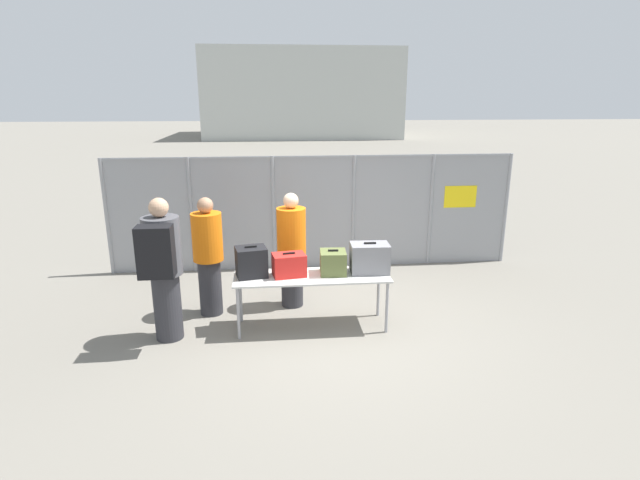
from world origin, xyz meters
TOP-DOWN VIEW (x-y plane):
  - ground_plane at (0.00, 0.00)m, footprint 120.00×120.00m
  - fence_section at (0.02, 2.55)m, footprint 7.22×0.07m
  - inspection_table at (-0.24, 0.08)m, footprint 2.05×0.65m
  - suitcase_black at (-1.03, 0.14)m, footprint 0.45×0.40m
  - suitcase_red at (-0.54, 0.10)m, footprint 0.46×0.36m
  - suitcase_olive at (0.05, 0.13)m, footprint 0.36×0.37m
  - suitcase_grey at (0.54, 0.14)m, footprint 0.52×0.36m
  - traveler_hooded at (-2.10, -0.13)m, footprint 0.46×0.71m
  - security_worker_near at (-0.47, 0.84)m, footprint 0.42×0.42m
  - security_worker_far at (-1.65, 0.66)m, footprint 0.42×0.42m
  - utility_trailer at (0.67, 4.82)m, footprint 3.52×2.08m
  - distant_hangar at (1.68, 34.85)m, footprint 14.31×10.74m

SIDE VIEW (x-z plane):
  - ground_plane at x=0.00m, z-range 0.00..0.00m
  - utility_trailer at x=0.67m, z-range 0.06..0.68m
  - inspection_table at x=-0.24m, z-range 0.31..1.05m
  - security_worker_far at x=-1.65m, z-range 0.03..1.73m
  - security_worker_near at x=-0.47m, z-range 0.03..1.73m
  - suitcase_red at x=-0.54m, z-range 0.73..1.05m
  - suitcase_olive at x=0.05m, z-range 0.73..1.06m
  - suitcase_black at x=-1.03m, z-range 0.73..1.14m
  - suitcase_grey at x=0.54m, z-range 0.73..1.15m
  - traveler_hooded at x=-2.10m, z-range 0.09..1.94m
  - fence_section at x=0.02m, z-range 0.05..2.08m
  - distant_hangar at x=1.68m, z-range 0.00..6.35m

